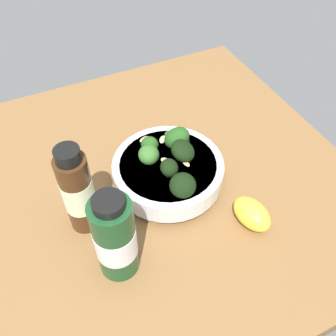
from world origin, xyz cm
name	(u,v)px	position (x,y,z in cm)	size (l,w,h in cm)	color
ground_plane	(159,183)	(0.00, 0.00, -2.12)	(70.02, 70.02, 4.24)	brown
bowl_of_broccoli	(169,169)	(-2.11, -1.05, 3.72)	(19.41, 19.41, 9.67)	white
lemon_wedge	(252,214)	(-15.67, -9.71, 2.12)	(7.27, 4.68, 4.25)	yellow
bottle_tall	(78,192)	(-4.05, 15.08, 7.98)	(4.93, 4.93, 17.00)	#472814
bottle_short	(115,238)	(-13.76, 12.68, 7.52)	(6.02, 6.02, 16.16)	#194723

